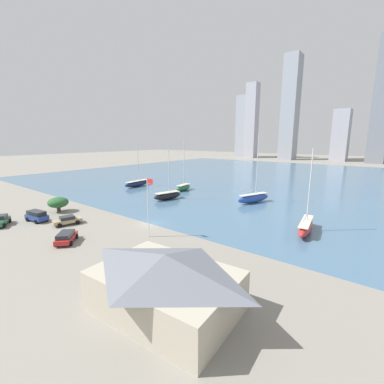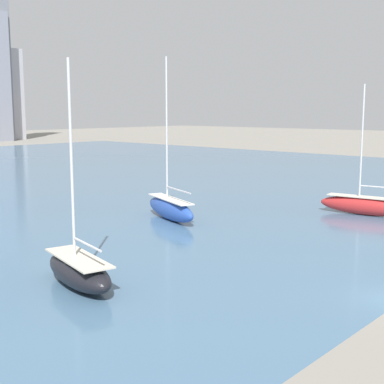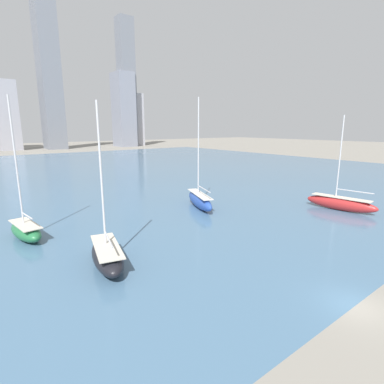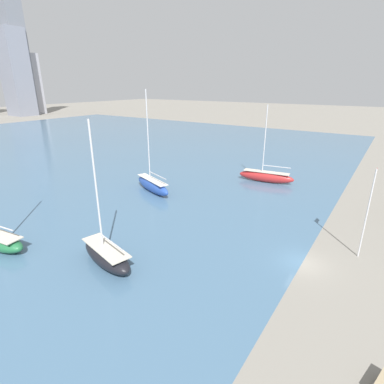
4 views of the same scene
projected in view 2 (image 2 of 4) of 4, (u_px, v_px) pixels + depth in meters
sailboat_red at (366, 205)px, 54.93m from camera, size 3.05×9.80×13.30m
sailboat_blue at (170, 208)px, 52.64m from camera, size 5.00×9.48×15.79m
sailboat_black at (79, 270)px, 32.61m from camera, size 4.12×7.99×13.73m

